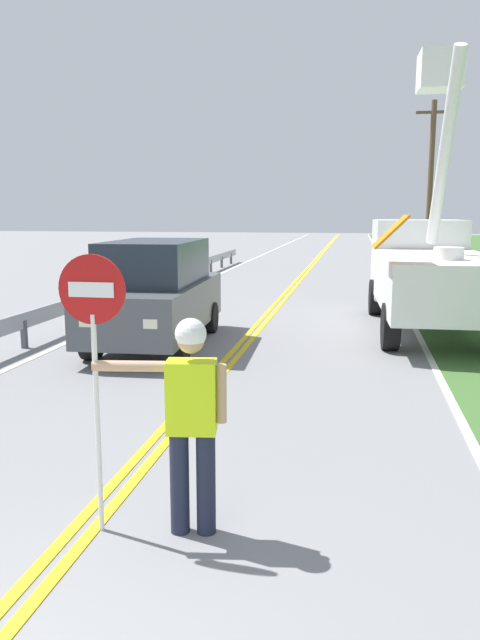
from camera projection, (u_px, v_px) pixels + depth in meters
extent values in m
cube|color=yellow|center=(289.00, 288.00, 21.85)|extent=(0.11, 110.00, 0.01)
cube|color=yellow|center=(294.00, 288.00, 21.82)|extent=(0.11, 110.00, 0.01)
cube|color=silver|center=(396.00, 290.00, 21.18)|extent=(0.12, 110.00, 0.01)
cube|color=silver|center=(194.00, 286.00, 22.49)|extent=(0.12, 110.00, 0.01)
cylinder|color=#1E2338|center=(206.00, 483.00, 5.10)|extent=(0.16, 0.16, 0.88)
cylinder|color=#1E2338|center=(180.00, 482.00, 5.11)|extent=(0.16, 0.16, 0.88)
cube|color=#C6EA19|center=(192.00, 397.00, 4.98)|extent=(0.43, 0.29, 0.60)
cylinder|color=tan|center=(129.00, 366.00, 4.96)|extent=(0.61, 0.17, 0.09)
cylinder|color=tan|center=(221.00, 394.00, 4.96)|extent=(0.09, 0.09, 0.48)
sphere|color=tan|center=(191.00, 340.00, 4.90)|extent=(0.22, 0.22, 0.22)
sphere|color=white|center=(191.00, 334.00, 4.89)|extent=(0.25, 0.25, 0.25)
cylinder|color=silver|center=(98.00, 425.00, 5.06)|extent=(0.04, 0.04, 1.85)
cylinder|color=#B71414|center=(92.00, 289.00, 4.86)|extent=(0.56, 0.03, 0.56)
cube|color=white|center=(91.00, 290.00, 4.85)|extent=(0.38, 0.01, 0.12)
cube|color=white|center=(439.00, 283.00, 12.71)|extent=(2.47, 4.68, 1.10)
cube|color=white|center=(417.00, 259.00, 16.02)|extent=(2.28, 2.18, 2.00)
cube|color=#1E2833|center=(412.00, 245.00, 16.98)|extent=(1.98, 0.14, 0.90)
cylinder|color=silver|center=(449.00, 253.00, 11.69)|extent=(0.56, 0.56, 0.24)
cylinder|color=silver|center=(445.00, 153.00, 12.40)|extent=(0.33, 2.35, 3.74)
cube|color=white|center=(441.00, 71.00, 13.12)|extent=(0.93, 0.93, 0.80)
cube|color=orange|center=(390.00, 232.00, 10.93)|extent=(0.62, 0.82, 0.59)
cylinder|color=black|center=(376.00, 297.00, 16.15)|extent=(0.36, 0.93, 0.92)
cylinder|color=black|center=(457.00, 299.00, 15.85)|extent=(0.36, 0.93, 0.92)
cylinder|color=black|center=(391.00, 326.00, 11.98)|extent=(0.36, 0.93, 0.92)
cube|color=#4C5156|center=(156.00, 306.00, 12.39)|extent=(2.04, 4.68, 0.92)
cube|color=#1E2833|center=(155.00, 262.00, 12.24)|extent=(1.74, 2.92, 0.84)
cube|color=#EAEACC|center=(151.00, 324.00, 10.08)|extent=(0.24, 0.07, 0.16)
cube|color=#EAEACC|center=(86.00, 322.00, 10.23)|extent=(0.24, 0.07, 0.16)
cylinder|color=black|center=(180.00, 344.00, 10.96)|extent=(0.31, 0.69, 0.68)
cylinder|color=black|center=(92.00, 341.00, 11.19)|extent=(0.31, 0.69, 0.68)
cylinder|color=black|center=(210.00, 317.00, 13.74)|extent=(0.31, 0.69, 0.68)
cylinder|color=black|center=(139.00, 316.00, 13.97)|extent=(0.31, 0.69, 0.68)
cylinder|color=brown|center=(430.00, 183.00, 32.32)|extent=(0.28, 0.28, 8.34)
cube|color=brown|center=(434.00, 112.00, 31.70)|extent=(1.80, 0.14, 0.14)
cube|color=#9EA0A3|center=(128.00, 287.00, 17.64)|extent=(0.06, 32.00, 0.32)
cube|color=#4C4C51|center=(24.00, 334.00, 12.15)|extent=(0.10, 0.10, 0.55)
cube|color=#4C4C51|center=(75.00, 316.00, 14.37)|extent=(0.10, 0.10, 0.55)
cube|color=#4C4C51|center=(113.00, 302.00, 16.58)|extent=(0.10, 0.10, 0.55)
cube|color=#4C4C51|center=(142.00, 291.00, 18.79)|extent=(0.10, 0.10, 0.55)
cube|color=#4C4C51|center=(165.00, 283.00, 21.00)|extent=(0.10, 0.10, 0.55)
cube|color=#4C4C51|center=(183.00, 276.00, 23.22)|extent=(0.10, 0.10, 0.55)
cube|color=#4C4C51|center=(198.00, 271.00, 25.43)|extent=(0.10, 0.10, 0.55)
cube|color=#4C4C51|center=(211.00, 266.00, 27.64)|extent=(0.10, 0.10, 0.55)
cube|color=#4C4C51|center=(222.00, 262.00, 29.85)|extent=(0.10, 0.10, 0.55)
cube|color=#4C4C51|center=(231.00, 259.00, 32.07)|extent=(0.10, 0.10, 0.55)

